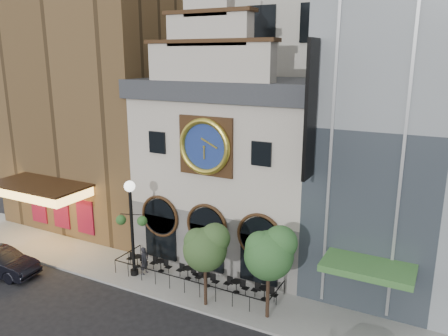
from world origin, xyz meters
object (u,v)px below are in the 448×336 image
(pedestrian, at_px, (145,261))
(bistro_0, at_px, (137,260))
(bistro_5, at_px, (264,292))
(lamppost, at_px, (131,218))
(bistro_4, at_px, (236,286))
(tree_right, at_px, (270,252))
(bistro_2, at_px, (188,272))
(bistro_3, at_px, (207,279))
(bistro_1, at_px, (161,265))
(car_left, at_px, (0,262))
(tree_left, at_px, (206,246))

(pedestrian, bearing_deg, bistro_0, 62.27)
(bistro_5, xyz_separation_m, lamppost, (-8.56, -1.14, 3.42))
(bistro_4, height_order, tree_right, tree_right)
(bistro_2, distance_m, tree_right, 7.08)
(bistro_3, xyz_separation_m, pedestrian, (-4.35, -0.47, 0.44))
(bistro_3, height_order, tree_right, tree_right)
(bistro_0, relative_size, bistro_3, 1.00)
(bistro_1, relative_size, tree_right, 0.30)
(pedestrian, bearing_deg, tree_right, -96.50)
(bistro_0, bearing_deg, bistro_3, -0.43)
(car_left, relative_size, lamppost, 0.83)
(bistro_1, relative_size, car_left, 0.30)
(pedestrian, distance_m, lamppost, 3.05)
(bistro_4, relative_size, car_left, 0.30)
(bistro_3, bearing_deg, lamppost, -169.47)
(bistro_5, relative_size, car_left, 0.30)
(bistro_1, height_order, bistro_4, same)
(bistro_1, height_order, lamppost, lamppost)
(bistro_3, bearing_deg, bistro_4, 4.75)
(bistro_3, relative_size, car_left, 0.30)
(bistro_2, bearing_deg, car_left, -156.27)
(bistro_3, distance_m, bistro_4, 1.92)
(bistro_0, distance_m, tree_left, 7.31)
(bistro_2, bearing_deg, tree_right, -13.74)
(bistro_2, xyz_separation_m, lamppost, (-3.35, -1.14, 3.42))
(bistro_5, height_order, lamppost, lamppost)
(tree_right, bearing_deg, bistro_2, 166.26)
(bistro_2, relative_size, lamppost, 0.25)
(bistro_4, bearing_deg, bistro_0, -179.07)
(bistro_3, xyz_separation_m, bistro_4, (1.91, 0.16, 0.00))
(bistro_4, distance_m, bistro_5, 1.78)
(bistro_0, relative_size, tree_right, 0.30)
(car_left, bearing_deg, bistro_5, -80.86)
(bistro_0, distance_m, pedestrian, 1.24)
(tree_right, bearing_deg, bistro_3, 164.58)
(bistro_2, bearing_deg, bistro_1, 179.91)
(lamppost, distance_m, tree_right, 9.41)
(car_left, bearing_deg, pedestrian, -70.82)
(tree_right, bearing_deg, car_left, -168.70)
(bistro_4, xyz_separation_m, bistro_5, (1.77, 0.07, 0.00))
(bistro_0, relative_size, bistro_4, 1.00)
(pedestrian, bearing_deg, bistro_3, -85.31)
(bistro_0, height_order, car_left, car_left)
(bistro_0, height_order, bistro_1, same)
(bistro_1, xyz_separation_m, tree_right, (8.14, -1.48, 3.35))
(bistro_4, bearing_deg, tree_left, -115.85)
(bistro_0, xyz_separation_m, lamppost, (0.52, -0.95, 3.42))
(bistro_0, bearing_deg, bistro_5, 1.19)
(bistro_0, xyz_separation_m, bistro_2, (3.86, 0.19, 0.00))
(bistro_5, bearing_deg, bistro_2, 179.99)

